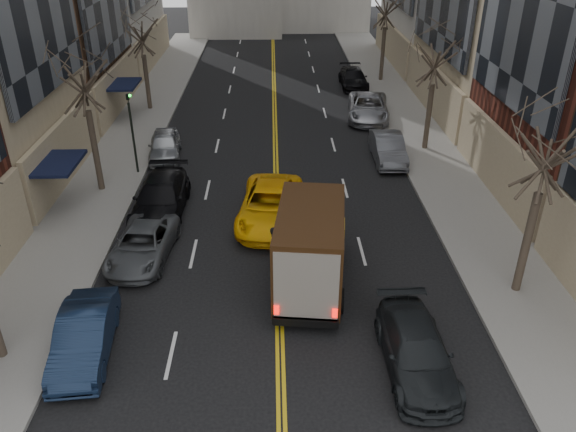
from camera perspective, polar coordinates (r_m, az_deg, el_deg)
name	(u,v)px	position (r m, az deg, el deg)	size (l,w,h in m)	color
sidewalk_left	(129,140)	(36.10, -15.87, 7.48)	(4.00, 66.00, 0.15)	slate
sidewalk_right	(420,137)	(36.17, 13.24, 7.86)	(4.00, 66.00, 0.15)	slate
tree_lf_mid	(79,59)	(27.76, -20.46, 14.70)	(3.20, 3.20, 8.91)	#382D23
tree_lf_far	(140,21)	(40.19, -14.84, 18.58)	(3.20, 3.20, 8.12)	#382D23
tree_rt_near	(554,127)	(19.89, 25.44, 8.16)	(3.20, 3.20, 8.71)	#382D23
tree_rt_mid	(438,43)	(32.60, 14.95, 16.61)	(3.20, 3.20, 8.32)	#382D23
traffic_signal	(131,124)	(30.24, -15.62, 8.97)	(0.29, 0.26, 4.70)	black
ups_truck	(311,245)	(20.64, 2.33, -2.96)	(3.05, 6.36, 3.36)	black
observer_sedan	(416,351)	(18.02, 12.91, -13.23)	(2.05, 4.83, 1.39)	black
taxi	(270,205)	(25.28, -1.81, 1.11)	(2.67, 5.79, 1.61)	#FFB90A
pedestrian	(275,247)	(22.07, -1.31, -3.14)	(0.64, 0.42, 1.74)	black
parked_lf_b	(84,336)	(19.17, -19.98, -11.37)	(1.54, 4.41, 1.45)	#111E36
parked_lf_c	(143,244)	(23.40, -14.54, -2.78)	(2.16, 4.69, 1.30)	#4D5055
parked_lf_d	(161,198)	(26.56, -12.82, 1.80)	(2.26, 5.55, 1.61)	black
parked_lf_e	(165,145)	(32.86, -12.42, 7.04)	(1.72, 4.29, 1.46)	#ACAFB4
parked_rt_a	(388,148)	(32.10, 10.13, 6.78)	(1.58, 4.54, 1.50)	#4D4F55
parked_rt_b	(368,107)	(38.82, 8.14, 10.89)	(2.62, 5.69, 1.58)	#A0A2A8
parked_rt_c	(353,78)	(46.05, 6.66, 13.74)	(2.01, 4.95, 1.44)	black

